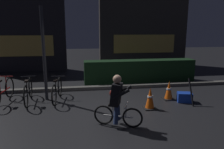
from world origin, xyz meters
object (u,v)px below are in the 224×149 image
at_px(parked_bike_left_mid, 28,91).
at_px(traffic_cone_near, 150,98).
at_px(traffic_cone_far, 169,90).
at_px(blue_crate, 185,97).
at_px(closed_umbrella, 191,92).
at_px(parked_bike_leftmost, 3,91).
at_px(parked_bike_center_left, 57,90).
at_px(street_post, 44,55).
at_px(cyclist, 117,100).

relative_size(parked_bike_left_mid, traffic_cone_near, 2.69).
xyz_separation_m(traffic_cone_far, blue_crate, (0.40, -0.32, -0.15)).
bearing_deg(closed_umbrella, parked_bike_leftmost, 77.07).
bearing_deg(parked_bike_center_left, closed_umbrella, -99.14).
bearing_deg(traffic_cone_far, street_post, 171.68).
xyz_separation_m(parked_bike_leftmost, cyclist, (3.25, -2.19, 0.27)).
xyz_separation_m(parked_bike_center_left, closed_umbrella, (4.07, -1.02, 0.05)).
distance_m(street_post, blue_crate, 4.65).
bearing_deg(parked_bike_leftmost, parked_bike_center_left, -87.37).
distance_m(street_post, closed_umbrella, 4.70).
distance_m(parked_bike_left_mid, traffic_cone_far, 4.51).
height_order(traffic_cone_near, blue_crate, traffic_cone_near).
height_order(traffic_cone_far, closed_umbrella, closed_umbrella).
height_order(blue_crate, cyclist, cyclist).
distance_m(cyclist, closed_umbrella, 2.73).
relative_size(parked_bike_leftmost, traffic_cone_far, 2.74).
height_order(parked_bike_leftmost, closed_umbrella, closed_umbrella).
relative_size(traffic_cone_near, cyclist, 0.51).
xyz_separation_m(street_post, traffic_cone_near, (3.08, -1.30, -1.17)).
bearing_deg(parked_bike_center_left, traffic_cone_near, -108.31).
bearing_deg(traffic_cone_near, parked_bike_leftmost, 164.21).
xyz_separation_m(street_post, cyclist, (1.94, -2.25, -0.85)).
relative_size(traffic_cone_near, closed_umbrella, 0.75).
bearing_deg(closed_umbrella, traffic_cone_near, 94.20).
distance_m(parked_bike_left_mid, blue_crate, 4.95).
bearing_deg(parked_bike_leftmost, closed_umbrella, -95.79).
bearing_deg(blue_crate, traffic_cone_near, -162.65).
height_order(parked_bike_center_left, traffic_cone_near, parked_bike_center_left).
bearing_deg(street_post, blue_crate, -11.66).
bearing_deg(blue_crate, closed_umbrella, -75.59).
height_order(street_post, parked_bike_leftmost, street_post).
xyz_separation_m(street_post, parked_bike_leftmost, (-1.31, -0.06, -1.13)).
bearing_deg(closed_umbrella, parked_bike_center_left, 73.74).
xyz_separation_m(parked_bike_left_mid, traffic_cone_far, (4.49, -0.41, -0.06)).
bearing_deg(parked_bike_leftmost, blue_crate, -93.45).
distance_m(traffic_cone_near, cyclist, 1.52).
relative_size(street_post, parked_bike_left_mid, 1.73).
bearing_deg(parked_bike_center_left, parked_bike_leftmost, 92.61).
relative_size(parked_bike_left_mid, closed_umbrella, 2.01).
height_order(street_post, cyclist, street_post).
distance_m(parked_bike_left_mid, traffic_cone_near, 3.78).
relative_size(parked_bike_left_mid, blue_crate, 3.88).
height_order(parked_bike_leftmost, cyclist, cyclist).
bearing_deg(closed_umbrella, blue_crate, 12.24).
bearing_deg(traffic_cone_near, street_post, 157.12).
bearing_deg(parked_bike_left_mid, cyclist, -135.00).
relative_size(street_post, parked_bike_center_left, 1.81).
height_order(parked_bike_left_mid, cyclist, cyclist).
bearing_deg(street_post, traffic_cone_near, -22.88).
height_order(street_post, blue_crate, street_post).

